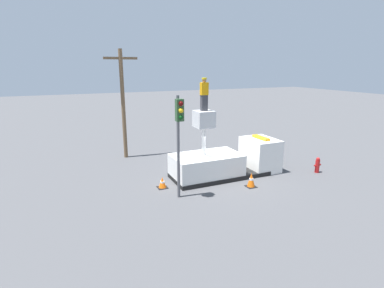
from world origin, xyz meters
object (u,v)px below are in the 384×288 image
bucket_truck (226,162)px  traffic_cone_rear (162,183)px  traffic_cone_curbside (251,180)px  traffic_light_pole (179,127)px  fire_hydrant (317,165)px  worker (204,94)px  utility_pole (123,101)px

bucket_truck → traffic_cone_rear: (-4.02, -0.30, -0.54)m
traffic_cone_rear → traffic_cone_curbside: bearing=-22.2°
traffic_light_pole → fire_hydrant: bearing=0.2°
worker → traffic_cone_curbside: size_ratio=2.24×
utility_pole → worker: bearing=-62.4°
traffic_cone_rear → traffic_cone_curbside: traffic_cone_curbside is taller
fire_hydrant → traffic_cone_curbside: fire_hydrant is taller
bucket_truck → utility_pole: 8.21m
bucket_truck → worker: bearing=180.0°
fire_hydrant → traffic_cone_rear: fire_hydrant is taller
traffic_light_pole → traffic_cone_rear: (-0.37, 1.56, -3.24)m
worker → traffic_light_pole: (-2.17, -1.87, -1.26)m
traffic_light_pole → traffic_cone_curbside: (3.98, -0.21, -3.14)m
bucket_truck → traffic_cone_curbside: 2.15m
worker → traffic_cone_curbside: 5.20m
bucket_truck → fire_hydrant: bucket_truck is taller
traffic_light_pole → traffic_cone_curbside: 5.08m
worker → fire_hydrant: size_ratio=1.85×
bucket_truck → traffic_light_pole: (-3.65, -1.87, 2.69)m
worker → utility_pole: 6.83m
fire_hydrant → traffic_cone_curbside: size_ratio=1.21×
bucket_truck → traffic_light_pole: size_ratio=1.31×
traffic_cone_curbside → utility_pole: utility_pole is taller
bucket_truck → traffic_cone_rear: size_ratio=10.91×
traffic_light_pole → utility_pole: 7.95m
traffic_cone_rear → traffic_cone_curbside: size_ratio=0.76×
fire_hydrant → worker: bearing=164.8°
worker → utility_pole: (-3.14, 6.01, -0.80)m
traffic_light_pole → fire_hydrant: traffic_light_pole is taller
worker → traffic_light_pole: 3.13m
traffic_cone_curbside → traffic_cone_rear: bearing=157.8°
worker → fire_hydrant: bearing=-15.2°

